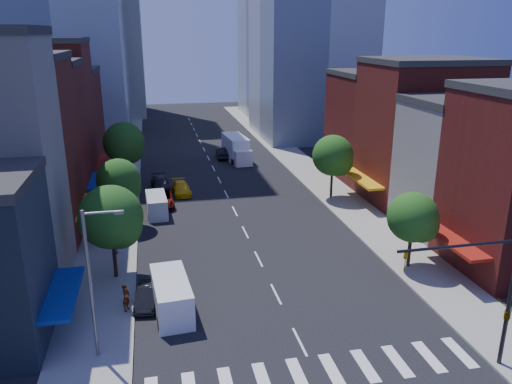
% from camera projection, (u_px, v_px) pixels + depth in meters
% --- Properties ---
extents(ground, '(220.00, 220.00, 0.00)m').
position_uv_depth(ground, '(300.00, 342.00, 30.67)').
color(ground, black).
rests_on(ground, ground).
extents(sidewalk_left, '(5.00, 120.00, 0.15)m').
position_uv_depth(sidewalk_left, '(121.00, 177.00, 65.45)').
color(sidewalk_left, gray).
rests_on(sidewalk_left, ground).
extents(sidewalk_right, '(5.00, 120.00, 0.15)m').
position_uv_depth(sidewalk_right, '(303.00, 167.00, 70.36)').
color(sidewalk_right, gray).
rests_on(sidewalk_right, ground).
extents(crosswalk, '(19.00, 3.00, 0.01)m').
position_uv_depth(crosswalk, '(315.00, 373.00, 27.87)').
color(crosswalk, silver).
rests_on(crosswalk, ground).
extents(bldg_left_2, '(12.00, 9.00, 16.00)m').
position_uv_depth(bldg_left_2, '(1.00, 155.00, 43.19)').
color(bldg_left_2, maroon).
rests_on(bldg_left_2, ground).
extents(bldg_left_3, '(12.00, 8.00, 15.00)m').
position_uv_depth(bldg_left_3, '(24.00, 141.00, 51.26)').
color(bldg_left_3, '#581916').
rests_on(bldg_left_3, ground).
extents(bldg_left_4, '(12.00, 9.00, 17.00)m').
position_uv_depth(bldg_left_4, '(40.00, 118.00, 58.87)').
color(bldg_left_4, maroon).
rests_on(bldg_left_4, ground).
extents(bldg_left_5, '(12.00, 10.00, 13.00)m').
position_uv_depth(bldg_left_5, '(55.00, 121.00, 68.34)').
color(bldg_left_5, '#581916').
rests_on(bldg_left_5, ground).
extents(bldg_right_1, '(12.00, 8.00, 12.00)m').
position_uv_depth(bldg_right_1, '(470.00, 168.00, 46.93)').
color(bldg_right_1, '#B3AEA5').
rests_on(bldg_right_1, ground).
extents(bldg_right_2, '(12.00, 10.00, 15.00)m').
position_uv_depth(bldg_right_2, '(422.00, 134.00, 54.86)').
color(bldg_right_2, maroon).
rests_on(bldg_right_2, ground).
extents(bldg_right_3, '(12.00, 10.00, 13.00)m').
position_uv_depth(bldg_right_3, '(381.00, 127.00, 64.48)').
color(bldg_right_3, '#581916').
rests_on(bldg_right_3, ground).
extents(traffic_signal, '(7.24, 2.24, 8.00)m').
position_uv_depth(traffic_signal, '(501.00, 302.00, 27.16)').
color(traffic_signal, black).
rests_on(traffic_signal, sidewalk_right).
extents(streetlight, '(2.25, 0.25, 9.00)m').
position_uv_depth(streetlight, '(93.00, 276.00, 27.66)').
color(streetlight, slate).
rests_on(streetlight, sidewalk_left).
extents(tree_left_near, '(4.80, 4.80, 7.30)m').
position_uv_depth(tree_left_near, '(113.00, 219.00, 37.13)').
color(tree_left_near, black).
rests_on(tree_left_near, sidewalk_left).
extents(tree_left_mid, '(4.20, 4.20, 6.65)m').
position_uv_depth(tree_left_mid, '(120.00, 182.00, 47.48)').
color(tree_left_mid, black).
rests_on(tree_left_mid, sidewalk_left).
extents(tree_left_far, '(5.00, 5.00, 7.75)m').
position_uv_depth(tree_left_far, '(125.00, 144.00, 60.31)').
color(tree_left_far, black).
rests_on(tree_left_far, sidewalk_left).
extents(tree_right_near, '(4.00, 4.00, 6.20)m').
position_uv_depth(tree_right_near, '(415.00, 219.00, 39.06)').
color(tree_right_near, black).
rests_on(tree_right_near, sidewalk_right).
extents(tree_right_far, '(4.60, 4.60, 7.20)m').
position_uv_depth(tree_right_far, '(334.00, 157.00, 55.62)').
color(tree_right_far, black).
rests_on(tree_right_far, sidewalk_right).
extents(parked_car_front, '(1.89, 4.40, 1.48)m').
position_uv_depth(parked_car_front, '(171.00, 290.00, 35.26)').
color(parked_car_front, '#B7B7BC').
rests_on(parked_car_front, ground).
extents(parked_car_second, '(1.91, 4.12, 1.31)m').
position_uv_depth(parked_car_second, '(147.00, 296.00, 34.75)').
color(parked_car_second, black).
rests_on(parked_car_second, ground).
extents(parked_car_third, '(2.55, 5.40, 1.49)m').
position_uv_depth(parked_car_third, '(162.00, 199.00, 54.51)').
color(parked_car_third, '#999999').
rests_on(parked_car_third, ground).
extents(parked_car_rear, '(2.45, 5.17, 1.45)m').
position_uv_depth(parked_car_rear, '(160.00, 184.00, 60.18)').
color(parked_car_rear, black).
rests_on(parked_car_rear, ground).
extents(cargo_van_near, '(2.73, 5.86, 2.43)m').
position_uv_depth(cargo_van_near, '(172.00, 297.00, 33.51)').
color(cargo_van_near, silver).
rests_on(cargo_van_near, ground).
extents(cargo_van_far, '(2.22, 5.02, 2.10)m').
position_uv_depth(cargo_van_far, '(157.00, 205.00, 51.68)').
color(cargo_van_far, silver).
rests_on(cargo_van_far, ground).
extents(taxi, '(2.28, 4.89, 1.38)m').
position_uv_depth(taxi, '(181.00, 188.00, 58.50)').
color(taxi, yellow).
rests_on(taxi, ground).
extents(traffic_car_oncoming, '(1.93, 5.08, 1.66)m').
position_uv_depth(traffic_car_oncoming, '(223.00, 153.00, 75.22)').
color(traffic_car_oncoming, black).
rests_on(traffic_car_oncoming, ground).
extents(traffic_car_far, '(1.67, 3.89, 1.31)m').
position_uv_depth(traffic_car_far, '(227.00, 151.00, 77.02)').
color(traffic_car_far, '#999999').
rests_on(traffic_car_far, ground).
extents(box_truck, '(3.29, 8.98, 3.55)m').
position_uv_depth(box_truck, '(236.00, 149.00, 73.60)').
color(box_truck, white).
rests_on(box_truck, ground).
extents(pedestrian_near, '(0.72, 0.83, 1.92)m').
position_uv_depth(pedestrian_near, '(126.00, 298.00, 33.58)').
color(pedestrian_near, '#999999').
rests_on(pedestrian_near, sidewalk_left).
extents(pedestrian_far, '(0.82, 0.91, 1.53)m').
position_uv_depth(pedestrian_far, '(114.00, 247.00, 42.04)').
color(pedestrian_far, '#999999').
rests_on(pedestrian_far, sidewalk_left).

